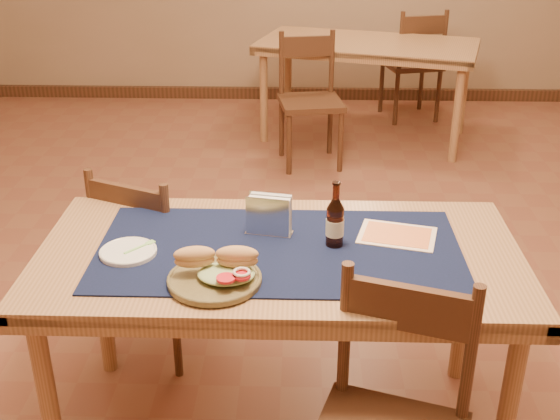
{
  "coord_description": "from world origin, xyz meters",
  "views": [
    {
      "loc": [
        0.06,
        -2.83,
        1.87
      ],
      "look_at": [
        0.0,
        -0.7,
        0.85
      ],
      "focal_mm": 45.0,
      "sensor_mm": 36.0,
      "label": 1
    }
  ],
  "objects_px": {
    "chair_main_far": "(155,257)",
    "back_table": "(367,53)",
    "sandwich_plate": "(218,273)",
    "napkin_holder": "(269,216)",
    "main_table": "(279,272)",
    "beer_bottle": "(335,222)"
  },
  "relations": [
    {
      "from": "sandwich_plate",
      "to": "napkin_holder",
      "type": "height_order",
      "value": "napkin_holder"
    },
    {
      "from": "back_table",
      "to": "napkin_holder",
      "type": "height_order",
      "value": "napkin_holder"
    },
    {
      "from": "sandwich_plate",
      "to": "chair_main_far",
      "type": "bearing_deg",
      "value": 117.09
    },
    {
      "from": "beer_bottle",
      "to": "napkin_holder",
      "type": "bearing_deg",
      "value": 161.21
    },
    {
      "from": "back_table",
      "to": "sandwich_plate",
      "type": "xyz_separation_m",
      "value": [
        -0.74,
        -3.44,
        0.12
      ]
    },
    {
      "from": "back_table",
      "to": "chair_main_far",
      "type": "bearing_deg",
      "value": -111.53
    },
    {
      "from": "sandwich_plate",
      "to": "napkin_holder",
      "type": "bearing_deg",
      "value": 66.26
    },
    {
      "from": "main_table",
      "to": "sandwich_plate",
      "type": "distance_m",
      "value": 0.3
    },
    {
      "from": "back_table",
      "to": "chair_main_far",
      "type": "relative_size",
      "value": 2.02
    },
    {
      "from": "back_table",
      "to": "napkin_holder",
      "type": "distance_m",
      "value": 3.18
    },
    {
      "from": "beer_bottle",
      "to": "napkin_holder",
      "type": "relative_size",
      "value": 1.35
    },
    {
      "from": "back_table",
      "to": "sandwich_plate",
      "type": "bearing_deg",
      "value": -102.12
    },
    {
      "from": "main_table",
      "to": "back_table",
      "type": "xyz_separation_m",
      "value": [
        0.56,
        3.23,
        0.0
      ]
    },
    {
      "from": "napkin_holder",
      "to": "back_table",
      "type": "bearing_deg",
      "value": 79.16
    },
    {
      "from": "chair_main_far",
      "to": "back_table",
      "type": "bearing_deg",
      "value": 68.47
    },
    {
      "from": "back_table",
      "to": "beer_bottle",
      "type": "relative_size",
      "value": 7.69
    },
    {
      "from": "chair_main_far",
      "to": "sandwich_plate",
      "type": "bearing_deg",
      "value": -62.91
    },
    {
      "from": "back_table",
      "to": "beer_bottle",
      "type": "height_order",
      "value": "beer_bottle"
    },
    {
      "from": "back_table",
      "to": "main_table",
      "type": "bearing_deg",
      "value": -99.83
    },
    {
      "from": "back_table",
      "to": "beer_bottle",
      "type": "bearing_deg",
      "value": -96.72
    },
    {
      "from": "back_table",
      "to": "chair_main_far",
      "type": "distance_m",
      "value": 2.97
    },
    {
      "from": "back_table",
      "to": "napkin_holder",
      "type": "bearing_deg",
      "value": -100.84
    }
  ]
}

